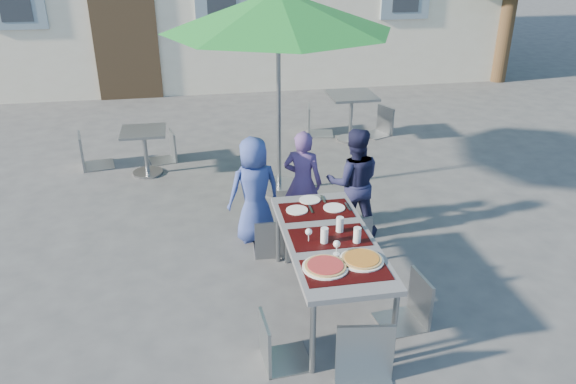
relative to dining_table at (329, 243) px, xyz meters
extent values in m
plane|color=#414043|center=(-0.37, 0.38, -0.70)|extent=(90.00, 90.00, 0.00)
cube|color=#392A1B|center=(-2.37, 7.85, 0.40)|extent=(1.30, 0.06, 2.20)
cylinder|color=#4A341F|center=(6.13, 7.88, 0.70)|extent=(0.36, 0.36, 2.80)
cube|color=#4B4B50|center=(0.00, 0.00, 0.03)|extent=(0.80, 1.85, 0.05)
cylinder|color=gray|center=(-0.34, -0.86, -0.35)|extent=(0.05, 0.05, 0.70)
cylinder|color=gray|center=(0.34, -0.86, -0.35)|extent=(0.05, 0.05, 0.70)
cylinder|color=gray|center=(-0.34, 0.86, -0.35)|extent=(0.05, 0.05, 0.70)
cylinder|color=gray|center=(0.34, 0.86, -0.35)|extent=(0.05, 0.05, 0.70)
cube|color=black|center=(0.00, -0.55, 0.06)|extent=(0.70, 0.42, 0.01)
cube|color=black|center=(0.00, 0.00, 0.06)|extent=(0.70, 0.42, 0.01)
cube|color=black|center=(0.00, 0.55, 0.06)|extent=(0.70, 0.42, 0.01)
cylinder|color=white|center=(-0.16, -0.49, 0.07)|extent=(0.39, 0.39, 0.01)
cylinder|color=tan|center=(-0.16, -0.49, 0.08)|extent=(0.35, 0.35, 0.01)
cylinder|color=maroon|center=(-0.16, -0.49, 0.09)|extent=(0.30, 0.30, 0.01)
cylinder|color=white|center=(0.17, -0.44, 0.07)|extent=(0.38, 0.38, 0.01)
cylinder|color=tan|center=(0.17, -0.44, 0.08)|extent=(0.34, 0.34, 0.01)
cylinder|color=#98360A|center=(0.17, -0.44, 0.09)|extent=(0.30, 0.30, 0.01)
cylinder|color=silver|center=(-0.07, -0.09, 0.13)|extent=(0.07, 0.07, 0.15)
cylinder|color=silver|center=(0.12, 0.09, 0.13)|extent=(0.07, 0.07, 0.15)
cylinder|color=silver|center=(0.22, -0.13, 0.13)|extent=(0.07, 0.07, 0.15)
cylinder|color=silver|center=(-0.20, -0.04, 0.06)|extent=(0.06, 0.06, 0.00)
cylinder|color=silver|center=(-0.20, -0.04, 0.09)|extent=(0.01, 0.01, 0.08)
sphere|color=silver|center=(-0.20, -0.04, 0.15)|extent=(0.06, 0.06, 0.06)
cylinder|color=silver|center=(-0.01, -0.29, 0.06)|extent=(0.06, 0.06, 0.00)
cylinder|color=silver|center=(-0.01, -0.29, 0.09)|extent=(0.01, 0.01, 0.08)
sphere|color=silver|center=(-0.01, -0.29, 0.15)|extent=(0.06, 0.06, 0.06)
cylinder|color=white|center=(-0.19, 0.57, 0.06)|extent=(0.22, 0.22, 0.01)
cube|color=#9B9DA2|center=(-0.05, 0.57, 0.06)|extent=(0.02, 0.18, 0.00)
cylinder|color=white|center=(0.19, 0.56, 0.06)|extent=(0.22, 0.22, 0.01)
cube|color=#9B9DA2|center=(0.33, 0.56, 0.06)|extent=(0.02, 0.18, 0.00)
cylinder|color=white|center=(-0.01, 0.78, 0.06)|extent=(0.22, 0.22, 0.01)
cube|color=#9B9DA2|center=(0.13, 0.78, 0.06)|extent=(0.02, 0.18, 0.00)
imported|color=#354693|center=(-0.52, 1.41, -0.07)|extent=(0.68, 0.52, 1.25)
imported|color=#533975|center=(0.06, 1.52, -0.07)|extent=(0.54, 0.46, 1.26)
imported|color=#1A1B3A|center=(0.63, 1.34, -0.04)|extent=(0.69, 0.46, 1.31)
cube|color=gray|center=(-0.38, 1.11, -0.29)|extent=(0.40, 0.40, 0.03)
cube|color=gray|center=(-0.39, 0.93, -0.07)|extent=(0.38, 0.05, 0.45)
cylinder|color=gray|center=(-0.21, 1.26, -0.50)|extent=(0.02, 0.02, 0.39)
cylinder|color=gray|center=(-0.54, 1.28, -0.50)|extent=(0.02, 0.02, 0.39)
cylinder|color=gray|center=(-0.23, 0.94, -0.50)|extent=(0.02, 0.02, 0.39)
cylinder|color=gray|center=(-0.55, 0.96, -0.50)|extent=(0.02, 0.02, 0.39)
cube|color=gray|center=(-0.13, 1.08, -0.23)|extent=(0.55, 0.55, 0.03)
cube|color=gray|center=(-0.06, 0.88, 0.03)|extent=(0.42, 0.17, 0.52)
cylinder|color=gray|center=(-0.02, 1.31, -0.47)|extent=(0.02, 0.02, 0.45)
cylinder|color=gray|center=(-0.37, 1.19, -0.47)|extent=(0.02, 0.02, 0.45)
cylinder|color=gray|center=(0.11, 0.96, -0.47)|extent=(0.02, 0.02, 0.45)
cylinder|color=gray|center=(-0.24, 0.84, -0.47)|extent=(0.02, 0.02, 0.45)
cube|color=#92969D|center=(0.39, 0.87, -0.20)|extent=(0.52, 0.52, 0.03)
cube|color=#92969D|center=(0.42, 0.65, 0.08)|extent=(0.46, 0.09, 0.55)
cylinder|color=#92969D|center=(0.56, 1.09, -0.45)|extent=(0.02, 0.02, 0.49)
cylinder|color=#92969D|center=(0.16, 1.04, -0.45)|extent=(0.02, 0.02, 0.49)
cylinder|color=#92969D|center=(0.61, 0.70, -0.45)|extent=(0.02, 0.02, 0.49)
cylinder|color=#92969D|center=(0.22, 0.65, -0.45)|extent=(0.02, 0.02, 0.49)
cube|color=gray|center=(-0.52, -0.70, -0.29)|extent=(0.41, 0.41, 0.03)
cube|color=gray|center=(-0.70, -0.71, -0.06)|extent=(0.05, 0.38, 0.45)
cylinder|color=gray|center=(-0.35, -0.85, -0.50)|extent=(0.02, 0.02, 0.40)
cylinder|color=gray|center=(-0.37, -0.52, -0.50)|extent=(0.02, 0.02, 0.40)
cylinder|color=gray|center=(-0.68, -0.87, -0.50)|extent=(0.02, 0.02, 0.40)
cylinder|color=gray|center=(-0.70, -0.55, -0.50)|extent=(0.02, 0.02, 0.40)
cube|color=gray|center=(0.59, -0.39, -0.27)|extent=(0.44, 0.44, 0.03)
cube|color=gray|center=(0.78, -0.37, -0.03)|extent=(0.07, 0.40, 0.47)
cylinder|color=gray|center=(0.41, -0.24, -0.49)|extent=(0.02, 0.02, 0.42)
cylinder|color=gray|center=(0.44, -0.58, -0.49)|extent=(0.02, 0.02, 0.42)
cylinder|color=gray|center=(0.75, -0.20, -0.49)|extent=(0.02, 0.02, 0.42)
cylinder|color=gray|center=(0.78, -0.54, -0.49)|extent=(0.02, 0.02, 0.42)
cube|color=gray|center=(0.01, -1.25, -0.20)|extent=(0.52, 0.52, 0.03)
cube|color=gray|center=(0.04, -1.03, 0.07)|extent=(0.46, 0.10, 0.55)
cylinder|color=gray|center=(-0.15, -1.03, -0.46)|extent=(0.02, 0.02, 0.48)
cylinder|color=gray|center=(0.24, -1.08, -0.46)|extent=(0.02, 0.02, 0.48)
cylinder|color=#9B9DA2|center=(-0.03, 2.67, -0.64)|extent=(0.50, 0.50, 0.11)
cylinder|color=gray|center=(-0.03, 2.67, 0.54)|extent=(0.06, 0.06, 2.47)
cone|color=#1C7F2B|center=(-0.03, 2.67, 1.72)|extent=(2.90, 2.90, 0.48)
cylinder|color=#9B9DA2|center=(-1.86, 3.61, -0.68)|extent=(0.44, 0.44, 0.04)
cylinder|color=gray|center=(-1.86, 3.61, -0.38)|extent=(0.06, 0.06, 0.63)
cube|color=gray|center=(-1.86, 3.61, -0.03)|extent=(0.63, 0.63, 0.04)
cube|color=gray|center=(-2.62, 4.05, -0.22)|extent=(0.52, 0.52, 0.03)
cube|color=gray|center=(-2.83, 4.02, 0.05)|extent=(0.11, 0.44, 0.53)
cylinder|color=gray|center=(-2.40, 3.90, -0.46)|extent=(0.02, 0.02, 0.47)
cylinder|color=gray|center=(-2.47, 4.27, -0.46)|extent=(0.02, 0.02, 0.47)
cylinder|color=gray|center=(-2.77, 3.83, -0.46)|extent=(0.02, 0.02, 0.47)
cylinder|color=gray|center=(-2.84, 4.21, -0.46)|extent=(0.02, 0.02, 0.47)
cube|color=gray|center=(-1.65, 4.09, -0.29)|extent=(0.45, 0.45, 0.03)
cube|color=gray|center=(-1.48, 4.12, -0.06)|extent=(0.11, 0.38, 0.45)
cylinder|color=gray|center=(-1.85, 4.21, -0.50)|extent=(0.02, 0.02, 0.40)
cylinder|color=gray|center=(-1.78, 3.89, -0.50)|extent=(0.02, 0.02, 0.40)
cylinder|color=gray|center=(-1.53, 4.28, -0.50)|extent=(0.02, 0.02, 0.40)
cylinder|color=gray|center=(-1.46, 3.96, -0.50)|extent=(0.02, 0.02, 0.40)
cylinder|color=#9B9DA2|center=(1.51, 4.48, -0.67)|extent=(0.44, 0.44, 0.04)
cylinder|color=gray|center=(1.51, 4.48, -0.32)|extent=(0.06, 0.06, 0.76)
cube|color=gray|center=(1.51, 4.48, 0.09)|extent=(0.76, 0.76, 0.04)
cube|color=gray|center=(1.08, 4.88, -0.23)|extent=(0.51, 0.51, 0.03)
cube|color=gray|center=(0.88, 4.92, 0.03)|extent=(0.11, 0.44, 0.52)
cylinder|color=gray|center=(1.23, 4.66, -0.47)|extent=(0.02, 0.02, 0.46)
cylinder|color=gray|center=(1.30, 5.03, -0.47)|extent=(0.02, 0.02, 0.46)
cylinder|color=gray|center=(0.86, 4.73, -0.47)|extent=(0.02, 0.02, 0.46)
cylinder|color=gray|center=(0.93, 5.10, -0.47)|extent=(0.02, 0.02, 0.46)
cube|color=gray|center=(2.04, 4.66, -0.26)|extent=(0.53, 0.53, 0.03)
cube|color=gray|center=(2.22, 4.74, -0.02)|extent=(0.19, 0.39, 0.49)
cylinder|color=gray|center=(1.81, 4.75, -0.48)|extent=(0.02, 0.02, 0.43)
cylinder|color=gray|center=(1.95, 4.43, -0.48)|extent=(0.02, 0.02, 0.43)
cylinder|color=gray|center=(2.13, 4.89, -0.48)|extent=(0.02, 0.02, 0.43)
cylinder|color=gray|center=(2.27, 4.57, -0.48)|extent=(0.02, 0.02, 0.43)
camera|label=1|loc=(-1.16, -4.33, 2.61)|focal=35.00mm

